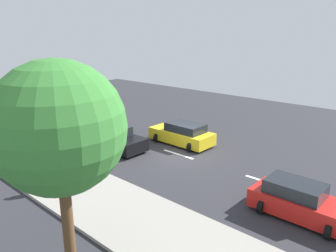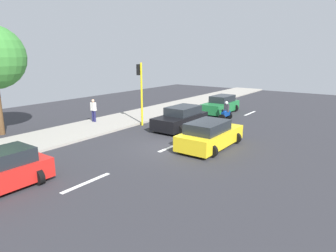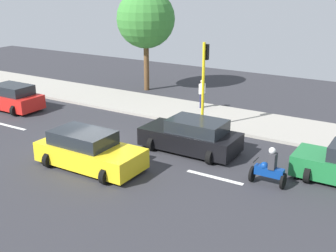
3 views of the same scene
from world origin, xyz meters
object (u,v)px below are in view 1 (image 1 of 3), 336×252
at_px(pedestrian_near_signal, 50,172).
at_px(motorcycle, 96,124).
at_px(car_black, 115,138).
at_px(street_tree_north, 59,128).
at_px(car_yellow_cab, 182,134).
at_px(car_green, 57,121).
at_px(traffic_light_corner, 83,116).
at_px(car_red, 300,201).

bearing_deg(pedestrian_near_signal, motorcycle, -138.40).
xyz_separation_m(car_black, street_tree_north, (8.46, 8.17, 4.15)).
bearing_deg(car_yellow_cab, pedestrian_near_signal, -0.99).
bearing_deg(pedestrian_near_signal, car_green, -121.64).
height_order(pedestrian_near_signal, traffic_light_corner, traffic_light_corner).
height_order(car_black, street_tree_north, street_tree_north).
height_order(car_black, pedestrian_near_signal, pedestrian_near_signal).
relative_size(car_black, pedestrian_near_signal, 2.62).
distance_m(car_black, motorcycle, 4.36).
relative_size(car_yellow_cab, street_tree_north, 0.66).
bearing_deg(car_black, pedestrian_near_signal, 23.17).
relative_size(car_red, pedestrian_near_signal, 2.42).
bearing_deg(car_black, car_yellow_cab, 143.50).
relative_size(car_red, street_tree_north, 0.60).
xyz_separation_m(car_green, motorcycle, (-1.74, 2.71, -0.07)).
bearing_deg(motorcycle, car_red, 84.04).
distance_m(car_black, car_red, 12.37).
relative_size(car_green, traffic_light_corner, 0.95).
height_order(car_red, pedestrian_near_signal, pedestrian_near_signal).
bearing_deg(motorcycle, street_tree_north, 50.98).
bearing_deg(street_tree_north, car_green, -118.69).
bearing_deg(car_red, pedestrian_near_signal, -59.24).
height_order(car_yellow_cab, pedestrian_near_signal, pedestrian_near_signal).
bearing_deg(car_green, motorcycle, 122.76).
height_order(car_black, traffic_light_corner, traffic_light_corner).
bearing_deg(street_tree_north, car_yellow_cab, -156.10).
bearing_deg(street_tree_north, car_black, -136.01).
height_order(car_yellow_cab, traffic_light_corner, traffic_light_corner).
distance_m(car_black, street_tree_north, 12.47).
bearing_deg(car_red, motorcycle, -95.96).
bearing_deg(street_tree_north, car_red, 152.94).
bearing_deg(street_tree_north, pedestrian_near_signal, -113.31).
bearing_deg(motorcycle, car_yellow_cab, 108.22).
bearing_deg(car_yellow_cab, car_green, -67.31).
distance_m(car_green, car_red, 19.17).
bearing_deg(traffic_light_corner, motorcycle, -131.18).
relative_size(car_black, car_red, 1.08).
distance_m(car_black, car_yellow_cab, 4.65).
bearing_deg(car_black, street_tree_north, 43.99).
distance_m(car_green, motorcycle, 3.22).
xyz_separation_m(car_yellow_cab, street_tree_north, (12.20, 5.41, 4.15)).
distance_m(car_yellow_cab, pedestrian_near_signal, 9.80).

